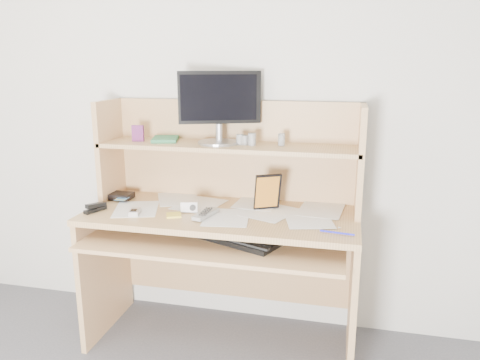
% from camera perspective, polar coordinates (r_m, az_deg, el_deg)
% --- Properties ---
extents(back_wall, '(3.60, 0.04, 2.50)m').
position_cam_1_polar(back_wall, '(2.62, -0.56, 8.66)').
color(back_wall, beige).
rests_on(back_wall, floor).
extents(desk, '(1.40, 0.70, 1.30)m').
position_cam_1_polar(desk, '(2.51, -1.82, -4.60)').
color(desk, tan).
rests_on(desk, floor).
extents(paper_clutter, '(1.32, 0.54, 0.01)m').
position_cam_1_polar(paper_clutter, '(2.42, -2.32, -3.88)').
color(paper_clutter, silver).
rests_on(paper_clutter, desk).
extents(keyboard, '(0.54, 0.36, 0.04)m').
position_cam_1_polar(keyboard, '(2.33, -1.15, -6.81)').
color(keyboard, black).
rests_on(keyboard, desk).
extents(tv_remote, '(0.09, 0.19, 0.02)m').
position_cam_1_polar(tv_remote, '(2.35, -4.20, -4.15)').
color(tv_remote, gray).
rests_on(tv_remote, paper_clutter).
extents(flip_phone, '(0.07, 0.10, 0.02)m').
position_cam_1_polar(flip_phone, '(2.44, -12.70, -3.72)').
color(flip_phone, '#B3B3B5').
rests_on(flip_phone, paper_clutter).
extents(stapler, '(0.08, 0.13, 0.04)m').
position_cam_1_polar(stapler, '(2.53, -17.25, -3.16)').
color(stapler, black).
rests_on(stapler, paper_clutter).
extents(wallet, '(0.12, 0.10, 0.03)m').
position_cam_1_polar(wallet, '(2.72, -14.23, -1.88)').
color(wallet, black).
rests_on(wallet, paper_clutter).
extents(sticky_note_pad, '(0.10, 0.10, 0.01)m').
position_cam_1_polar(sticky_note_pad, '(2.38, -8.08, -4.27)').
color(sticky_note_pad, gold).
rests_on(sticky_note_pad, desk).
extents(digital_camera, '(0.09, 0.05, 0.05)m').
position_cam_1_polar(digital_camera, '(2.42, -6.20, -3.23)').
color(digital_camera, silver).
rests_on(digital_camera, paper_clutter).
extents(game_case, '(0.13, 0.08, 0.19)m').
position_cam_1_polar(game_case, '(2.42, 3.38, -1.45)').
color(game_case, black).
rests_on(game_case, paper_clutter).
extents(blue_pen, '(0.15, 0.03, 0.01)m').
position_cam_1_polar(blue_pen, '(2.15, 11.76, -6.32)').
color(blue_pen, '#1C1CD2').
rests_on(blue_pen, paper_clutter).
extents(card_box, '(0.07, 0.03, 0.09)m').
position_cam_1_polar(card_box, '(2.62, -12.34, 5.58)').
color(card_box, maroon).
rests_on(card_box, desk).
extents(shelf_book, '(0.18, 0.21, 0.02)m').
position_cam_1_polar(shelf_book, '(2.62, -9.10, 4.94)').
color(shelf_book, '#36885E').
rests_on(shelf_book, desk).
extents(chip_stack_a, '(0.04, 0.04, 0.05)m').
position_cam_1_polar(chip_stack_a, '(2.46, 0.00, 4.97)').
color(chip_stack_a, black).
rests_on(chip_stack_a, desk).
extents(chip_stack_b, '(0.05, 0.05, 0.07)m').
position_cam_1_polar(chip_stack_b, '(2.43, 1.47, 4.97)').
color(chip_stack_b, silver).
rests_on(chip_stack_b, desk).
extents(chip_stack_c, '(0.05, 0.05, 0.05)m').
position_cam_1_polar(chip_stack_c, '(2.45, 0.61, 4.88)').
color(chip_stack_c, black).
rests_on(chip_stack_c, desk).
extents(chip_stack_d, '(0.04, 0.04, 0.06)m').
position_cam_1_polar(chip_stack_d, '(2.43, 5.09, 4.93)').
color(chip_stack_d, white).
rests_on(chip_stack_d, desk).
extents(monitor, '(0.42, 0.23, 0.38)m').
position_cam_1_polar(monitor, '(2.49, -2.53, 9.10)').
color(monitor, '#9B9A9F').
rests_on(monitor, desk).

